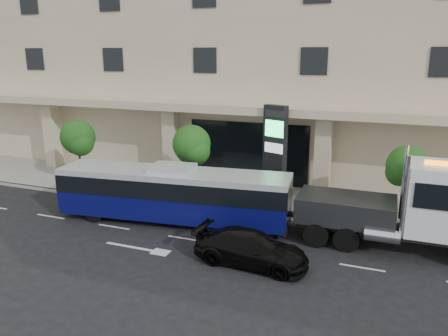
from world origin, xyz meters
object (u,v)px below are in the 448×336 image
(city_bus, at_px, (173,193))
(tow_truck, at_px, (408,210))
(signage_pylon, at_px, (275,153))
(black_sedan, at_px, (251,248))

(city_bus, distance_m, tow_truck, 11.17)
(signage_pylon, bearing_deg, tow_truck, -10.76)
(tow_truck, xyz_separation_m, signage_pylon, (-7.10, 4.19, 1.09))
(city_bus, relative_size, black_sedan, 2.53)
(city_bus, bearing_deg, signage_pylon, 43.69)
(city_bus, height_order, signage_pylon, signage_pylon)
(black_sedan, bearing_deg, tow_truck, -54.72)
(tow_truck, distance_m, black_sedan, 7.14)
(tow_truck, bearing_deg, city_bus, -176.69)
(black_sedan, distance_m, signage_pylon, 8.31)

